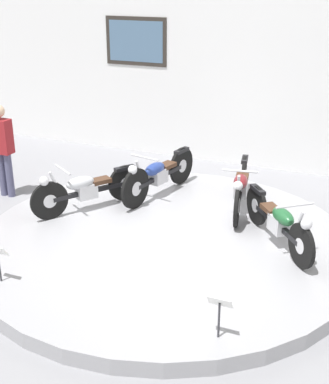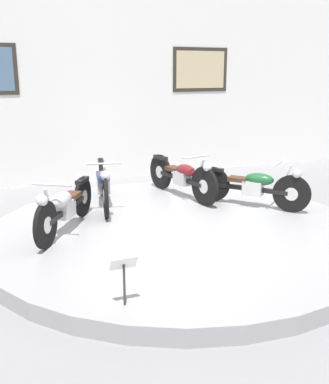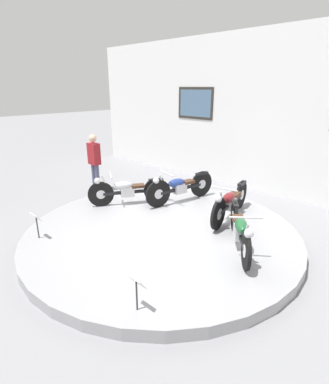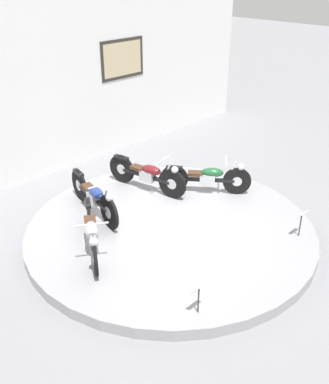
{
  "view_description": "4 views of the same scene",
  "coord_description": "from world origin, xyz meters",
  "views": [
    {
      "loc": [
        2.71,
        -6.41,
        3.76
      ],
      "look_at": [
        -0.15,
        0.3,
        0.77
      ],
      "focal_mm": 50.0,
      "sensor_mm": 36.0,
      "label": 1
    },
    {
      "loc": [
        -2.56,
        -5.67,
        2.38
      ],
      "look_at": [
        -0.05,
        0.36,
        0.63
      ],
      "focal_mm": 42.0,
      "sensor_mm": 36.0,
      "label": 2
    },
    {
      "loc": [
        3.86,
        -3.97,
        2.95
      ],
      "look_at": [
        -0.11,
        0.2,
        0.91
      ],
      "focal_mm": 28.0,
      "sensor_mm": 36.0,
      "label": 3
    },
    {
      "loc": [
        -5.28,
        -5.05,
        4.75
      ],
      "look_at": [
        -0.15,
        0.01,
        0.98
      ],
      "focal_mm": 42.0,
      "sensor_mm": 36.0,
      "label": 4
    }
  ],
  "objects": [
    {
      "name": "motorcycle_silver",
      "position": [
        -1.55,
        0.39,
        0.58
      ],
      "size": [
        1.11,
        1.68,
        0.78
      ],
      "color": "black",
      "rests_on": "display_platform"
    },
    {
      "name": "ground_plane",
      "position": [
        0.0,
        0.0,
        0.0
      ],
      "size": [
        60.0,
        60.0,
        0.0
      ],
      "primitive_type": "plane",
      "color": "gray"
    },
    {
      "name": "visitor_standing",
      "position": [
        -3.45,
        0.76,
        0.95
      ],
      "size": [
        0.36,
        0.22,
        1.68
      ],
      "color": "#4C4C6B",
      "rests_on": "ground_plane"
    },
    {
      "name": "motorcycle_blue",
      "position": [
        -0.72,
        1.39,
        0.6
      ],
      "size": [
        0.59,
        1.99,
        0.81
      ],
      "color": "black",
      "rests_on": "display_platform"
    },
    {
      "name": "motorcycle_maroon",
      "position": [
        0.72,
        1.39,
        0.6
      ],
      "size": [
        0.56,
        1.98,
        0.81
      ],
      "color": "black",
      "rests_on": "display_platform"
    },
    {
      "name": "back_wall",
      "position": [
        0.0,
        4.16,
        2.21
      ],
      "size": [
        14.0,
        0.22,
        4.42
      ],
      "color": "white",
      "rests_on": "ground_plane"
    },
    {
      "name": "motorcycle_green",
      "position": [
        1.55,
        0.39,
        0.57
      ],
      "size": [
        1.27,
        1.55,
        0.78
      ],
      "color": "black",
      "rests_on": "display_platform"
    },
    {
      "name": "display_platform",
      "position": [
        0.0,
        0.0,
        0.1
      ],
      "size": [
        5.47,
        5.47,
        0.2
      ],
      "primitive_type": "cylinder",
      "color": "#99999E",
      "rests_on": "ground_plane"
    },
    {
      "name": "info_placard_front_centre",
      "position": [
        1.42,
        -1.92,
        0.57
      ],
      "size": [
        0.26,
        0.11,
        0.51
      ],
      "color": "#333338",
      "rests_on": "display_platform"
    }
  ]
}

